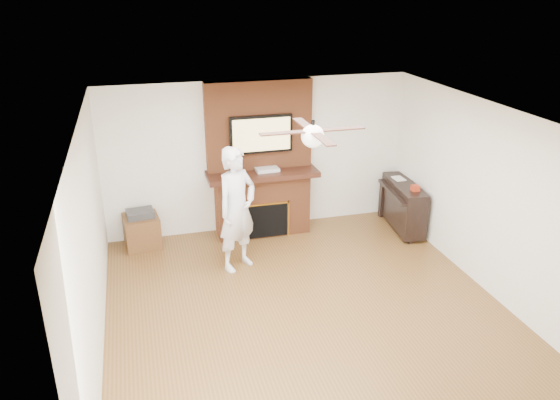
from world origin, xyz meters
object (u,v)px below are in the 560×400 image
object	(u,v)px
person	(237,209)
piano	(403,205)
fireplace	(261,175)
side_table	(142,230)

from	to	relation	value
person	piano	xyz separation A→B (m)	(2.92, 0.57, -0.48)
fireplace	piano	world-z (taller)	fireplace
person	piano	bearing A→B (deg)	-21.65
side_table	piano	xyz separation A→B (m)	(4.26, -0.48, 0.15)
person	piano	world-z (taller)	person
piano	person	bearing A→B (deg)	-162.33
side_table	fireplace	bearing A→B (deg)	-4.42
side_table	piano	bearing A→B (deg)	-12.83
fireplace	side_table	distance (m)	2.08
person	piano	size ratio (longest dim) A/B	1.44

